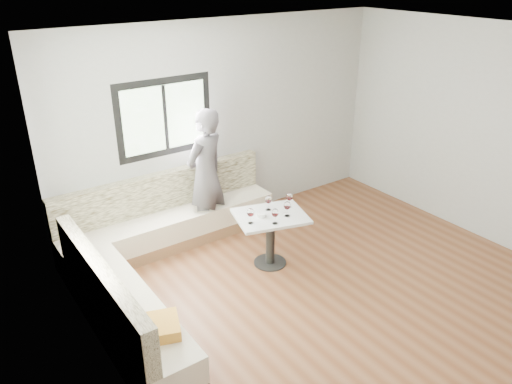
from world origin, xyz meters
The scene contains 10 objects.
room centered at (-0.08, 0.08, 1.41)m, with size 5.01×5.01×2.81m.
banquette centered at (-1.59, 1.63, 0.33)m, with size 2.90×2.80×0.95m.
table centered at (-0.27, 1.10, 0.51)m, with size 0.97×0.85×0.68m.
person centered at (-0.53, 2.17, 0.89)m, with size 0.65×0.43×1.78m, color #514C50.
olive_ramekin centered at (-0.38, 1.13, 0.70)m, with size 0.11×0.11×0.05m.
wine_glass_a centered at (-0.59, 1.06, 0.81)m, with size 0.09×0.09×0.19m.
wine_glass_b centered at (-0.36, 0.89, 0.81)m, with size 0.09×0.09×0.19m.
wine_glass_c centered at (-0.13, 0.96, 0.81)m, with size 0.09×0.09×0.19m.
wine_glass_d centered at (-0.21, 1.22, 0.81)m, with size 0.09×0.09×0.19m.
wine_glass_e centered at (0.04, 1.13, 0.81)m, with size 0.09×0.09×0.19m.
Camera 1 is at (-3.46, -3.12, 3.43)m, focal length 35.00 mm.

